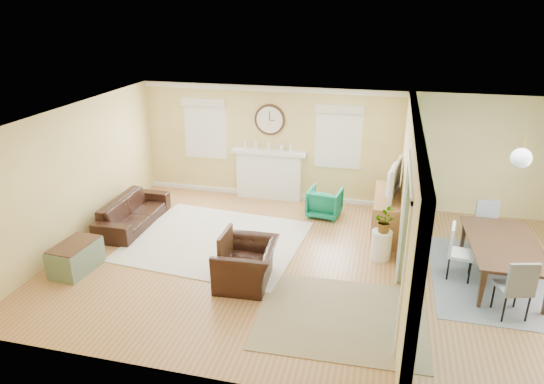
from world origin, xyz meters
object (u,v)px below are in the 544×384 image
object	(u,v)px
sofa	(133,212)
credenza	(387,214)
eames_chair	(247,264)
green_chair	(325,202)
dining_table	(503,262)

from	to	relation	value
sofa	credenza	size ratio (longest dim) A/B	1.23
sofa	eames_chair	xyz separation A→B (m)	(2.90, -1.58, 0.06)
green_chair	dining_table	bearing A→B (deg)	156.62
dining_table	credenza	bearing A→B (deg)	52.02
credenza	dining_table	world-z (taller)	credenza
eames_chair	green_chair	bearing A→B (deg)	159.97
green_chair	credenza	xyz separation A→B (m)	(1.31, -0.50, 0.09)
green_chair	dining_table	distance (m)	3.72
green_chair	dining_table	world-z (taller)	dining_table
sofa	credenza	xyz separation A→B (m)	(5.07, 0.88, 0.11)
sofa	green_chair	bearing A→B (deg)	-70.83
eames_chair	green_chair	world-z (taller)	eames_chair
sofa	dining_table	size ratio (longest dim) A/B	1.00
eames_chair	dining_table	size ratio (longest dim) A/B	0.54
eames_chair	credenza	bearing A→B (deg)	134.78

